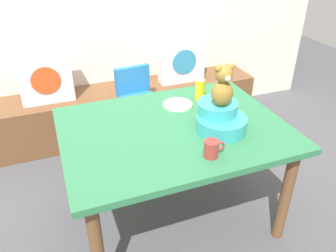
% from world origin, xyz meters
% --- Properties ---
extents(ground_plane, '(8.00, 8.00, 0.00)m').
position_xyz_m(ground_plane, '(0.00, 0.00, 0.00)').
color(ground_plane, '#4C4C51').
extents(window_bench, '(2.60, 0.44, 0.46)m').
position_xyz_m(window_bench, '(0.00, 1.26, 0.23)').
color(window_bench, brown).
rests_on(window_bench, ground_plane).
extents(pillow_floral_left, '(0.44, 0.15, 0.44)m').
position_xyz_m(pillow_floral_left, '(-0.69, 1.24, 0.68)').
color(pillow_floral_left, silver).
rests_on(pillow_floral_left, window_bench).
extents(pillow_floral_right, '(0.44, 0.15, 0.44)m').
position_xyz_m(pillow_floral_right, '(0.57, 1.24, 0.68)').
color(pillow_floral_right, silver).
rests_on(pillow_floral_right, window_bench).
extents(dining_table, '(1.35, 1.02, 0.74)m').
position_xyz_m(dining_table, '(0.00, 0.00, 0.65)').
color(dining_table, '#2D7247').
rests_on(dining_table, ground_plane).
extents(highchair, '(0.35, 0.47, 0.79)m').
position_xyz_m(highchair, '(0.01, 0.82, 0.52)').
color(highchair, '#2672B2').
rests_on(highchair, ground_plane).
extents(infant_seat_teal, '(0.30, 0.33, 0.16)m').
position_xyz_m(infant_seat_teal, '(0.25, -0.12, 0.81)').
color(infant_seat_teal, teal).
rests_on(infant_seat_teal, dining_table).
extents(teddy_bear, '(0.13, 0.12, 0.25)m').
position_xyz_m(teddy_bear, '(0.25, -0.12, 1.02)').
color(teddy_bear, olive).
rests_on(teddy_bear, infant_seat_teal).
extents(ketchup_bottle, '(0.07, 0.07, 0.18)m').
position_xyz_m(ketchup_bottle, '(0.31, 0.28, 0.83)').
color(ketchup_bottle, gold).
rests_on(ketchup_bottle, dining_table).
extents(coffee_mug, '(0.12, 0.08, 0.09)m').
position_xyz_m(coffee_mug, '(0.07, -0.35, 0.79)').
color(coffee_mug, '#9E332D').
rests_on(coffee_mug, dining_table).
extents(dinner_plate_near, '(0.20, 0.20, 0.01)m').
position_xyz_m(dinner_plate_near, '(0.13, 0.26, 0.75)').
color(dinner_plate_near, white).
rests_on(dinner_plate_near, dining_table).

